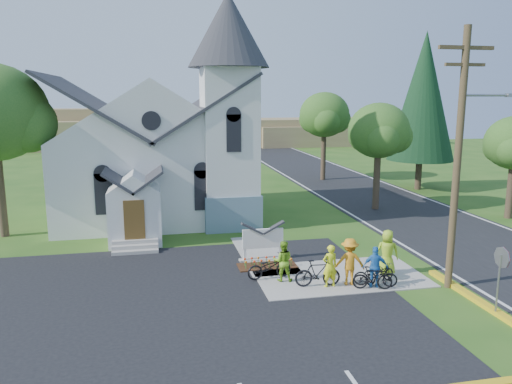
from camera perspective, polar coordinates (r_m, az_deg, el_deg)
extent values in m
plane|color=#285317|center=(20.66, 6.05, -10.35)|extent=(120.00, 120.00, 0.00)
cube|color=black|center=(17.95, -14.29, -14.02)|extent=(20.00, 16.00, 0.02)
cube|color=black|center=(37.69, 13.60, -0.78)|extent=(8.00, 90.00, 0.02)
cube|color=gray|center=(21.57, 9.49, -9.43)|extent=(7.00, 4.00, 0.05)
cube|color=white|center=(31.68, -11.64, 1.69)|extent=(11.00, 9.00, 5.00)
cube|color=slate|center=(29.05, -2.97, -1.95)|extent=(3.20, 3.20, 2.00)
cube|color=white|center=(28.48, -3.04, 4.93)|extent=(3.00, 3.00, 9.00)
cone|color=#2B2B30|center=(28.53, -3.18, 18.03)|extent=(4.50, 4.50, 4.00)
cube|color=white|center=(26.32, -13.64, -2.72)|extent=(2.60, 2.40, 2.80)
cube|color=brown|center=(25.10, -13.73, -3.15)|extent=(1.00, 0.10, 2.00)
cube|color=gray|center=(23.24, 0.78, -7.69)|extent=(2.20, 0.40, 0.10)
cube|color=white|center=(22.93, -1.30, -6.65)|extent=(0.12, 0.12, 1.00)
cube|color=white|center=(23.28, 2.84, -6.38)|extent=(0.12, 0.12, 1.00)
cube|color=white|center=(22.94, 0.79, -5.33)|extent=(1.90, 0.14, 0.90)
cube|color=#361B0E|center=(22.42, 1.29, -8.45)|extent=(2.60, 1.10, 0.07)
cylinder|color=#473723|center=(20.40, 22.03, 3.16)|extent=(0.28, 0.28, 10.00)
cube|color=#473723|center=(20.31, 22.90, 14.97)|extent=(2.20, 0.14, 0.14)
cube|color=#473723|center=(20.27, 22.77, 13.28)|extent=(1.60, 0.12, 0.12)
cylinder|color=gray|center=(20.88, 25.08, 9.99)|extent=(2.20, 0.10, 0.10)
cube|color=gray|center=(21.49, 27.25, 9.81)|extent=(0.50, 0.22, 0.14)
cylinder|color=gray|center=(19.22, 25.93, -9.60)|extent=(0.07, 0.07, 2.20)
cylinder|color=#B21414|center=(18.95, 26.30, -6.73)|extent=(0.04, 0.76, 0.76)
cylinder|color=#38261E|center=(29.82, -27.15, 0.07)|extent=(0.44, 0.44, 4.95)
cylinder|color=#38261E|center=(34.03, 13.62, 1.42)|extent=(0.44, 0.44, 4.05)
ellipsoid|color=#305F20|center=(33.66, 13.87, 6.85)|extent=(4.00, 4.00, 3.60)
cylinder|color=#38261E|center=(45.18, 7.71, 4.22)|extent=(0.44, 0.44, 4.50)
ellipsoid|color=#305F20|center=(44.90, 7.83, 8.75)|extent=(4.40, 4.40, 3.96)
cylinder|color=#38261E|center=(34.44, 27.08, 0.25)|extent=(0.44, 0.44, 3.60)
cylinder|color=#38261E|center=(42.40, 18.07, 1.90)|extent=(0.50, 0.50, 2.40)
cone|color=black|center=(41.93, 18.58, 10.30)|extent=(5.20, 5.20, 10.00)
cube|color=olive|center=(75.45, -2.63, 6.80)|extent=(60.00, 8.00, 4.00)
cube|color=olive|center=(76.54, -14.88, 7.10)|extent=(30.00, 6.00, 5.60)
cube|color=olive|center=(77.76, 9.41, 6.42)|extent=(25.00, 6.00, 3.00)
imported|color=#E5F21C|center=(20.04, 8.44, -8.34)|extent=(0.67, 0.49, 1.71)
imported|color=black|center=(20.79, 1.53, -8.54)|extent=(1.97, 0.92, 1.00)
imported|color=#72AE20|center=(20.47, 3.09, -7.86)|extent=(0.93, 0.80, 1.67)
imported|color=black|center=(20.08, 7.07, -9.18)|extent=(1.86, 0.68, 1.10)
imported|color=blue|center=(20.32, 13.47, -8.33)|extent=(1.05, 0.68, 1.65)
imported|color=black|center=(20.54, 13.50, -9.25)|extent=(1.80, 1.15, 0.90)
imported|color=orange|center=(20.37, 10.64, -7.81)|extent=(1.35, 0.97, 1.89)
imported|color=black|center=(20.20, 13.18, -9.53)|extent=(1.61, 0.85, 0.93)
imported|color=#97C024|center=(21.82, 14.77, -6.67)|extent=(1.10, 0.92, 1.93)
imported|color=black|center=(20.95, 13.98, -9.01)|extent=(1.61, 1.07, 0.80)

